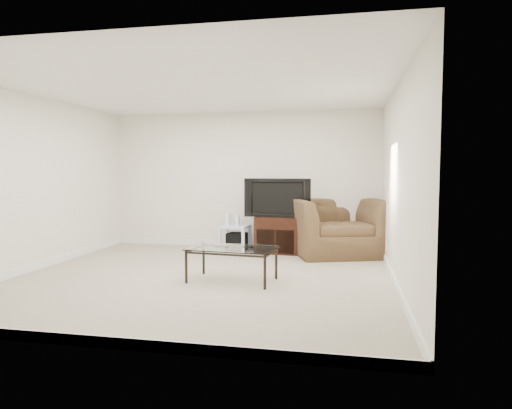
% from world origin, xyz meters
% --- Properties ---
extents(floor, '(5.00, 5.00, 0.00)m').
position_xyz_m(floor, '(0.00, 0.00, 0.00)').
color(floor, tan).
rests_on(floor, ground).
extents(ceiling, '(5.00, 5.00, 0.00)m').
position_xyz_m(ceiling, '(0.00, 0.00, 2.50)').
color(ceiling, white).
rests_on(ceiling, ground).
extents(wall_back, '(5.00, 0.02, 2.50)m').
position_xyz_m(wall_back, '(0.00, 2.50, 1.25)').
color(wall_back, silver).
rests_on(wall_back, ground).
extents(wall_left, '(0.02, 5.00, 2.50)m').
position_xyz_m(wall_left, '(-2.50, 0.00, 1.25)').
color(wall_left, silver).
rests_on(wall_left, ground).
extents(wall_right, '(0.02, 5.00, 2.50)m').
position_xyz_m(wall_right, '(2.50, 0.00, 1.25)').
color(wall_right, silver).
rests_on(wall_right, ground).
extents(plate_back, '(0.12, 0.02, 0.12)m').
position_xyz_m(plate_back, '(-1.40, 2.49, 1.25)').
color(plate_back, white).
rests_on(plate_back, wall_back).
extents(plate_right_switch, '(0.02, 0.09, 0.13)m').
position_xyz_m(plate_right_switch, '(2.49, 1.60, 1.25)').
color(plate_right_switch, white).
rests_on(plate_right_switch, wall_right).
extents(plate_right_outlet, '(0.02, 0.08, 0.12)m').
position_xyz_m(plate_right_outlet, '(2.49, 1.30, 0.30)').
color(plate_right_outlet, white).
rests_on(plate_right_outlet, wall_right).
extents(tv_stand, '(0.80, 0.59, 0.63)m').
position_xyz_m(tv_stand, '(0.74, 2.05, 0.32)').
color(tv_stand, black).
rests_on(tv_stand, floor).
extents(dvd_player, '(0.41, 0.30, 0.05)m').
position_xyz_m(dvd_player, '(0.73, 2.01, 0.53)').
color(dvd_player, black).
rests_on(dvd_player, tv_stand).
extents(television, '(1.08, 0.26, 0.66)m').
position_xyz_m(television, '(0.73, 2.02, 0.97)').
color(television, black).
rests_on(television, tv_stand).
extents(side_table, '(0.50, 0.50, 0.46)m').
position_xyz_m(side_table, '(-0.05, 2.05, 0.23)').
color(side_table, '#AAC2CD').
rests_on(side_table, floor).
extents(subwoofer, '(0.34, 0.34, 0.32)m').
position_xyz_m(subwoofer, '(-0.02, 2.07, 0.16)').
color(subwoofer, black).
rests_on(subwoofer, floor).
extents(game_console, '(0.07, 0.16, 0.21)m').
position_xyz_m(game_console, '(-0.16, 2.04, 0.56)').
color(game_console, white).
rests_on(game_console, side_table).
extents(game_case, '(0.05, 0.13, 0.18)m').
position_xyz_m(game_case, '(0.01, 2.03, 0.55)').
color(game_case, silver).
rests_on(game_case, side_table).
extents(recliner, '(1.69, 1.37, 1.28)m').
position_xyz_m(recliner, '(1.72, 2.05, 0.64)').
color(recliner, brown).
rests_on(recliner, floor).
extents(coffee_table, '(1.17, 0.73, 0.44)m').
position_xyz_m(coffee_table, '(0.45, -0.12, 0.22)').
color(coffee_table, black).
rests_on(coffee_table, floor).
extents(remote, '(0.18, 0.06, 0.02)m').
position_xyz_m(remote, '(0.29, -0.05, 0.45)').
color(remote, '#B2B2B7').
rests_on(remote, coffee_table).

